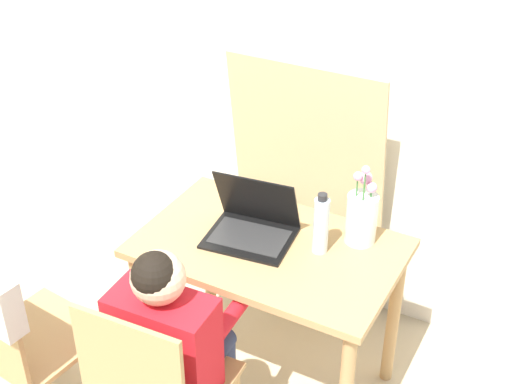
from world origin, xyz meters
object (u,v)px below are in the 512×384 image
chair_spare (4,322)px  laptop (253,222)px  flower_vase (362,215)px  water_bottle (321,225)px  person_seated (172,334)px

chair_spare → laptop: bearing=-122.5°
flower_vase → water_bottle: flower_vase is taller
laptop → chair_spare: bearing=-136.1°
person_seated → laptop: 0.54m
flower_vase → water_bottle: (-0.10, -0.13, 0.00)m
chair_spare → person_seated: (0.56, 0.21, 0.03)m
chair_spare → person_seated: person_seated is taller
laptop → person_seated: bearing=-99.7°
chair_spare → water_bottle: 1.16m
laptop → water_bottle: (0.26, 0.03, 0.06)m
chair_spare → laptop: (0.58, 0.72, 0.18)m
person_seated → water_bottle: (0.29, 0.54, 0.20)m
flower_vase → laptop: bearing=-157.0°
person_seated → water_bottle: 0.65m
person_seated → water_bottle: person_seated is taller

